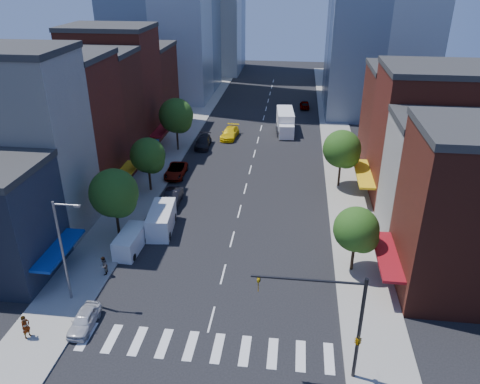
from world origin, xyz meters
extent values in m
plane|color=black|center=(0.00, 0.00, 0.00)|extent=(220.00, 220.00, 0.00)
cube|color=gray|center=(-12.50, 40.00, 0.07)|extent=(5.00, 120.00, 0.15)
cube|color=gray|center=(12.50, 40.00, 0.07)|extent=(5.00, 120.00, 0.15)
cube|color=silver|center=(0.00, -3.00, 0.01)|extent=(19.00, 3.00, 0.01)
cube|color=beige|center=(-21.00, 12.00, 9.00)|extent=(12.00, 8.00, 18.00)
cube|color=maroon|center=(-21.00, 20.50, 8.00)|extent=(12.00, 9.00, 16.00)
cube|color=#531F14|center=(-21.00, 29.00, 7.50)|extent=(12.00, 8.00, 15.00)
cube|color=maroon|center=(-21.00, 37.50, 8.50)|extent=(12.00, 9.00, 17.00)
cube|color=#531F14|center=(-21.00, 47.00, 6.50)|extent=(12.00, 10.00, 13.00)
cube|color=beige|center=(21.00, 15.00, 6.00)|extent=(12.00, 8.00, 12.00)
cube|color=maroon|center=(21.00, 24.00, 7.50)|extent=(12.00, 10.00, 15.00)
cube|color=#531F14|center=(21.00, 34.00, 6.50)|extent=(12.00, 10.00, 13.00)
cylinder|color=black|center=(10.50, -4.50, 4.15)|extent=(0.24, 0.24, 8.00)
cylinder|color=black|center=(7.00, -4.50, 7.75)|extent=(7.00, 0.16, 0.16)
imported|color=gold|center=(4.00, -4.50, 7.15)|extent=(0.22, 0.18, 1.10)
imported|color=gold|center=(10.50, -4.50, 3.35)|extent=(0.48, 2.24, 0.90)
cylinder|color=slate|center=(-12.00, 1.00, 4.65)|extent=(0.20, 0.20, 9.00)
cylinder|color=slate|center=(-11.00, 1.00, 8.95)|extent=(2.00, 0.14, 0.14)
cube|color=slate|center=(-10.10, 1.00, 8.90)|extent=(0.50, 0.25, 0.18)
cylinder|color=black|center=(-11.50, 11.00, 2.11)|extent=(0.28, 0.28, 3.92)
sphere|color=#204413|center=(-11.50, 11.00, 5.05)|extent=(4.80, 4.80, 4.80)
sphere|color=#204413|center=(-10.90, 10.70, 4.35)|extent=(3.36, 3.36, 3.36)
cylinder|color=black|center=(-11.50, 22.00, 1.97)|extent=(0.28, 0.28, 3.64)
sphere|color=#204413|center=(-11.50, 22.00, 4.70)|extent=(4.20, 4.20, 4.20)
sphere|color=#204413|center=(-10.90, 21.70, 4.05)|extent=(2.94, 2.94, 2.94)
cylinder|color=black|center=(-11.50, 36.00, 2.25)|extent=(0.28, 0.28, 4.20)
sphere|color=#204413|center=(-11.50, 36.00, 5.40)|extent=(5.00, 5.00, 5.00)
sphere|color=#204413|center=(-10.90, 35.70, 4.65)|extent=(3.50, 3.50, 3.50)
cylinder|color=black|center=(11.50, 8.00, 1.83)|extent=(0.28, 0.28, 3.36)
sphere|color=#204413|center=(11.50, 8.00, 4.35)|extent=(4.00, 4.00, 4.00)
sphere|color=#204413|center=(12.10, 7.70, 3.75)|extent=(2.80, 2.80, 2.80)
cylinder|color=black|center=(11.50, 26.00, 2.11)|extent=(0.28, 0.28, 3.92)
sphere|color=#204413|center=(11.50, 26.00, 5.05)|extent=(4.60, 4.60, 4.60)
sphere|color=#204413|center=(12.10, 25.70, 4.35)|extent=(3.22, 3.22, 3.22)
imported|color=#BBBCC0|center=(-9.50, -2.00, 0.67)|extent=(1.64, 3.95, 1.34)
imported|color=black|center=(-7.91, 18.71, 0.82)|extent=(1.97, 5.05, 1.64)
imported|color=#999999|center=(-9.50, 26.78, 0.73)|extent=(2.64, 5.37, 1.47)
imported|color=black|center=(-8.05, 37.95, 0.77)|extent=(2.44, 5.42, 1.54)
cube|color=white|center=(-9.50, 8.80, 1.00)|extent=(2.09, 4.84, 2.00)
cube|color=black|center=(-9.57, 6.99, 1.29)|extent=(1.80, 1.02, 0.86)
cylinder|color=black|center=(-10.42, 7.21, 0.33)|extent=(0.27, 0.73, 0.73)
cylinder|color=black|center=(-8.71, 7.14, 0.33)|extent=(0.27, 0.73, 0.73)
cylinder|color=black|center=(-10.29, 10.45, 0.33)|extent=(0.27, 0.73, 0.73)
cylinder|color=black|center=(-8.58, 10.39, 0.33)|extent=(0.27, 0.73, 0.73)
cube|color=silver|center=(-7.57, 12.97, 1.20)|extent=(2.85, 5.93, 2.41)
cube|color=black|center=(-7.35, 10.81, 1.55)|extent=(2.22, 1.35, 1.03)
cylinder|color=black|center=(-8.40, 10.93, 0.40)|extent=(0.37, 0.89, 0.87)
cylinder|color=black|center=(-6.35, 11.14, 0.40)|extent=(0.37, 0.89, 0.87)
cylinder|color=black|center=(-8.79, 14.81, 0.40)|extent=(0.37, 0.89, 0.87)
cylinder|color=black|center=(-6.74, 15.01, 0.40)|extent=(0.37, 0.89, 0.87)
imported|color=yellow|center=(-4.58, 42.47, 0.81)|extent=(2.75, 5.79, 1.63)
imported|color=black|center=(3.47, 45.25, 0.68)|extent=(1.90, 4.24, 1.35)
imported|color=#999999|center=(7.36, 61.32, 0.74)|extent=(1.88, 4.39, 1.48)
cube|color=white|center=(4.04, 47.24, 1.72)|extent=(3.22, 7.21, 3.45)
cube|color=white|center=(4.42, 43.16, 1.19)|extent=(2.54, 2.15, 2.15)
cylinder|color=black|center=(3.16, 43.91, 0.48)|extent=(0.41, 1.00, 0.97)
cylinder|color=black|center=(5.52, 44.13, 0.48)|extent=(0.41, 1.00, 0.97)
cylinder|color=black|center=(2.71, 48.74, 0.48)|extent=(0.41, 1.00, 0.97)
cylinder|color=black|center=(5.07, 48.96, 0.48)|extent=(0.41, 1.00, 0.97)
imported|color=#999999|center=(-13.19, -3.70, 1.11)|extent=(0.65, 0.81, 1.92)
imported|color=#999999|center=(-10.50, 4.54, 1.03)|extent=(0.81, 0.96, 1.76)
camera|label=1|loc=(5.72, -28.15, 25.13)|focal=35.00mm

